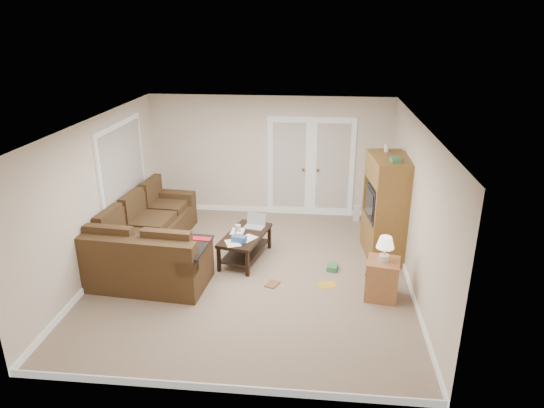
# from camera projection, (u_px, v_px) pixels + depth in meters

# --- Properties ---
(floor) EXTENTS (5.50, 5.50, 0.00)m
(floor) POSITION_uv_depth(u_px,v_px,m) (253.00, 273.00, 7.99)
(floor) COLOR gray
(floor) RESTS_ON ground
(ceiling) EXTENTS (5.00, 5.50, 0.02)m
(ceiling) POSITION_uv_depth(u_px,v_px,m) (251.00, 123.00, 7.10)
(ceiling) COLOR white
(ceiling) RESTS_ON wall_back
(wall_left) EXTENTS (0.02, 5.50, 2.50)m
(wall_left) POSITION_uv_depth(u_px,v_px,m) (98.00, 197.00, 7.78)
(wall_left) COLOR silver
(wall_left) RESTS_ON floor
(wall_right) EXTENTS (0.02, 5.50, 2.50)m
(wall_right) POSITION_uv_depth(u_px,v_px,m) (416.00, 208.00, 7.31)
(wall_right) COLOR silver
(wall_right) RESTS_ON floor
(wall_back) EXTENTS (5.00, 0.02, 2.50)m
(wall_back) POSITION_uv_depth(u_px,v_px,m) (270.00, 156.00, 10.10)
(wall_back) COLOR silver
(wall_back) RESTS_ON floor
(wall_front) EXTENTS (5.00, 0.02, 2.50)m
(wall_front) POSITION_uv_depth(u_px,v_px,m) (215.00, 296.00, 4.99)
(wall_front) COLOR silver
(wall_front) RESTS_ON floor
(baseboards) EXTENTS (5.00, 5.50, 0.10)m
(baseboards) POSITION_uv_depth(u_px,v_px,m) (253.00, 270.00, 7.97)
(baseboards) COLOR silver
(baseboards) RESTS_ON floor
(french_doors) EXTENTS (1.80, 0.05, 2.13)m
(french_doors) POSITION_uv_depth(u_px,v_px,m) (311.00, 168.00, 10.07)
(french_doors) COLOR silver
(french_doors) RESTS_ON floor
(window_left) EXTENTS (0.05, 1.92, 1.42)m
(window_left) POSITION_uv_depth(u_px,v_px,m) (122.00, 162.00, 8.60)
(window_left) COLOR silver
(window_left) RESTS_ON wall_left
(sectional_sofa) EXTENTS (2.07, 3.14, 0.92)m
(sectional_sofa) POSITION_uv_depth(u_px,v_px,m) (146.00, 242.00, 8.25)
(sectional_sofa) COLOR #48321C
(sectional_sofa) RESTS_ON floor
(coffee_table) EXTENTS (0.84, 1.28, 0.81)m
(coffee_table) POSITION_uv_depth(u_px,v_px,m) (246.00, 245.00, 8.38)
(coffee_table) COLOR black
(coffee_table) RESTS_ON floor
(tv_armoire) EXTENTS (0.73, 1.18, 1.93)m
(tv_armoire) POSITION_uv_depth(u_px,v_px,m) (386.00, 207.00, 8.32)
(tv_armoire) COLOR brown
(tv_armoire) RESTS_ON floor
(side_cabinet) EXTENTS (0.54, 0.54, 0.99)m
(side_cabinet) POSITION_uv_depth(u_px,v_px,m) (382.00, 276.00, 7.18)
(side_cabinet) COLOR #A1673B
(side_cabinet) RESTS_ON floor
(space_heater) EXTENTS (0.14, 0.12, 0.32)m
(space_heater) POSITION_uv_depth(u_px,v_px,m) (357.00, 213.00, 10.04)
(space_heater) COLOR silver
(space_heater) RESTS_ON floor
(floor_magazine) EXTENTS (0.32, 0.28, 0.01)m
(floor_magazine) POSITION_uv_depth(u_px,v_px,m) (327.00, 285.00, 7.63)
(floor_magazine) COLOR gold
(floor_magazine) RESTS_ON floor
(floor_greenbox) EXTENTS (0.20, 0.24, 0.09)m
(floor_greenbox) POSITION_uv_depth(u_px,v_px,m) (332.00, 267.00, 8.08)
(floor_greenbox) COLOR #397D4B
(floor_greenbox) RESTS_ON floor
(floor_book) EXTENTS (0.26, 0.29, 0.02)m
(floor_book) POSITION_uv_depth(u_px,v_px,m) (268.00, 283.00, 7.68)
(floor_book) COLOR brown
(floor_book) RESTS_ON floor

